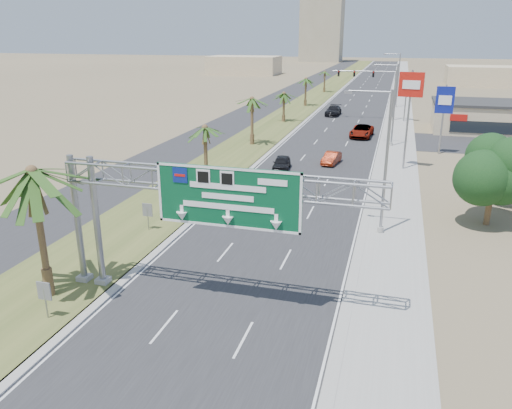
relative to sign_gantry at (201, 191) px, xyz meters
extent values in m
cube|color=#28282B|center=(1.06, 100.07, -6.05)|extent=(12.00, 300.00, 0.02)
cube|color=#9E9B93|center=(9.56, 100.07, -6.01)|extent=(4.00, 300.00, 0.10)
cube|color=#485525|center=(-8.94, 100.07, -6.00)|extent=(7.00, 300.00, 0.12)
cube|color=#28282B|center=(-15.94, 100.07, -6.05)|extent=(8.00, 300.00, 0.02)
cylinder|color=gray|center=(-6.14, 0.07, -2.36)|extent=(0.36, 0.36, 7.40)
cylinder|color=gray|center=(-7.34, 0.07, -2.36)|extent=(0.36, 0.36, 7.40)
cube|color=#9E9B93|center=(-6.14, 0.07, -5.86)|extent=(0.70, 0.70, 0.40)
cube|color=#9E9B93|center=(-7.34, 0.07, -5.86)|extent=(0.70, 0.70, 0.40)
cube|color=#084C2A|center=(1.56, -0.41, -0.06)|extent=(7.20, 0.12, 3.00)
cube|color=navy|center=(-0.84, -0.49, 0.89)|extent=(0.75, 0.03, 0.75)
cone|color=white|center=(1.56, -0.49, -1.21)|extent=(0.56, 0.56, 0.45)
cylinder|color=brown|center=(-8.14, -1.93, -2.56)|extent=(0.36, 0.36, 7.00)
cylinder|color=brown|center=(-8.14, -1.93, -5.22)|extent=(0.54, 0.54, 1.68)
cylinder|color=brown|center=(-8.44, 22.07, -3.56)|extent=(0.36, 0.36, 5.00)
cylinder|color=brown|center=(-8.44, 22.07, -5.46)|extent=(0.54, 0.54, 1.20)
cylinder|color=brown|center=(-8.44, 38.07, -3.16)|extent=(0.36, 0.36, 5.80)
cylinder|color=brown|center=(-8.44, 38.07, -5.36)|extent=(0.54, 0.54, 1.39)
cylinder|color=brown|center=(-8.44, 56.07, -3.81)|extent=(0.36, 0.36, 4.50)
cylinder|color=brown|center=(-8.44, 56.07, -5.52)|extent=(0.54, 0.54, 1.08)
cylinder|color=brown|center=(-8.44, 75.07, -3.46)|extent=(0.36, 0.36, 5.20)
cylinder|color=brown|center=(-8.44, 75.07, -5.43)|extent=(0.54, 0.54, 1.25)
cylinder|color=brown|center=(-8.44, 100.07, -3.66)|extent=(0.36, 0.36, 4.80)
cylinder|color=brown|center=(-8.44, 100.07, -5.48)|extent=(0.54, 0.54, 1.15)
cylinder|color=gray|center=(8.56, 12.07, -1.06)|extent=(0.20, 0.20, 10.00)
cylinder|color=gray|center=(7.16, 12.07, 3.79)|extent=(2.80, 0.12, 0.12)
cube|color=slate|center=(5.76, 12.07, 3.69)|extent=(0.50, 0.22, 0.18)
cylinder|color=#9E9B93|center=(8.56, 12.07, -5.81)|extent=(0.44, 0.44, 0.50)
cylinder|color=gray|center=(8.56, 42.07, -1.06)|extent=(0.20, 0.20, 10.00)
cylinder|color=gray|center=(7.16, 42.07, 3.79)|extent=(2.80, 0.12, 0.12)
cube|color=slate|center=(5.76, 42.07, 3.69)|extent=(0.50, 0.22, 0.18)
cylinder|color=#9E9B93|center=(8.56, 42.07, -5.81)|extent=(0.44, 0.44, 0.50)
cylinder|color=gray|center=(8.56, 78.07, -1.06)|extent=(0.20, 0.20, 10.00)
cylinder|color=gray|center=(7.16, 78.07, 3.79)|extent=(2.80, 0.12, 0.12)
cube|color=slate|center=(5.76, 78.07, 3.69)|extent=(0.50, 0.22, 0.18)
cylinder|color=#9E9B93|center=(8.56, 78.07, -5.81)|extent=(0.44, 0.44, 0.50)
cylinder|color=gray|center=(8.26, 62.07, -2.06)|extent=(0.28, 0.28, 8.00)
cylinder|color=gray|center=(3.26, 62.07, 1.64)|extent=(10.00, 0.18, 0.18)
cube|color=black|center=(4.76, 61.87, 1.24)|extent=(0.32, 0.18, 0.95)
cube|color=black|center=(1.76, 61.87, 1.24)|extent=(0.32, 0.18, 0.95)
cube|color=black|center=(-0.74, 61.87, 1.24)|extent=(0.32, 0.18, 0.95)
sphere|color=red|center=(4.76, 61.75, 1.54)|extent=(0.22, 0.22, 0.22)
imported|color=black|center=(8.26, 62.07, 0.94)|extent=(0.16, 0.16, 0.60)
cylinder|color=#9E9B93|center=(8.26, 62.07, -5.76)|extent=(0.56, 0.56, 0.60)
cube|color=tan|center=(23.06, 56.07, -4.06)|extent=(18.00, 10.00, 4.00)
cylinder|color=brown|center=(16.06, 16.07, -4.11)|extent=(0.44, 0.44, 3.90)
sphere|color=black|center=(16.06, 16.07, -1.51)|extent=(4.50, 4.50, 4.50)
cylinder|color=gray|center=(-6.74, -3.93, -5.16)|extent=(0.08, 0.08, 1.80)
cube|color=slate|center=(-6.74, -3.93, -4.46)|extent=(0.75, 0.06, 0.95)
cylinder|color=gray|center=(-7.44, 8.07, -5.16)|extent=(0.08, 0.08, 1.80)
cube|color=slate|center=(-7.44, 8.07, -4.46)|extent=(0.75, 0.06, 0.95)
cube|color=gray|center=(-30.94, 240.07, 11.44)|extent=(20.00, 16.00, 35.00)
cube|color=tan|center=(-43.94, 150.07, -3.06)|extent=(24.00, 14.00, 6.00)
cube|color=tan|center=(31.06, 130.07, -3.56)|extent=(20.00, 12.00, 5.00)
imported|color=black|center=(-2.10, 27.21, -5.35)|extent=(2.16, 4.33, 1.42)
imported|color=maroon|center=(2.55, 31.07, -5.41)|extent=(1.89, 4.07, 1.29)
imported|color=gray|center=(4.53, 46.96, -5.24)|extent=(3.11, 6.08, 1.64)
imported|color=black|center=(-1.70, 65.09, -5.25)|extent=(2.47, 5.67, 1.62)
cylinder|color=gray|center=(10.06, 30.80, -1.04)|extent=(0.20, 0.20, 10.04)
cube|color=red|center=(10.06, 30.80, 2.59)|extent=(2.42, 0.66, 2.40)
cube|color=white|center=(10.06, 30.62, 2.59)|extent=(1.67, 0.29, 0.84)
cylinder|color=gray|center=(14.06, 39.26, -2.07)|extent=(0.20, 0.20, 7.96)
cube|color=navy|center=(14.06, 39.26, 0.21)|extent=(2.01, 0.40, 3.00)
cube|color=white|center=(14.06, 39.08, 0.21)|extent=(1.40, 0.11, 1.05)
cylinder|color=gray|center=(10.06, 61.73, -2.25)|extent=(0.20, 0.20, 7.62)
cube|color=#B6180E|center=(10.06, 61.73, 0.46)|extent=(2.21, 0.81, 1.80)
cube|color=white|center=(10.06, 61.55, 0.46)|extent=(1.51, 0.40, 0.63)
camera|label=1|loc=(9.00, -21.80, 7.36)|focal=35.00mm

